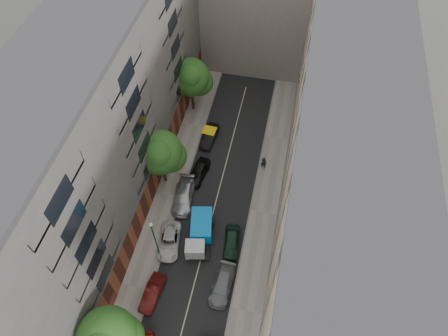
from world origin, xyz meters
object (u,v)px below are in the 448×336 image
(car_left_5, at_px, (210,136))
(car_right_1, at_px, (222,285))
(car_left_3, at_px, (184,196))
(car_left_4, at_px, (198,172))
(tree_mid, at_px, (161,154))
(car_left_2, at_px, (169,241))
(car_left_1, at_px, (153,293))
(pedestrian, at_px, (264,162))
(tree_far, at_px, (191,79))
(tarp_truck, at_px, (200,233))
(lamp_post, at_px, (154,237))
(car_right_2, at_px, (232,242))

(car_left_5, distance_m, car_right_1, 19.23)
(car_left_3, distance_m, car_left_4, 3.68)
(car_right_1, relative_size, tree_mid, 0.59)
(car_left_2, distance_m, car_left_3, 5.60)
(car_left_1, relative_size, car_left_3, 0.77)
(car_left_4, distance_m, pedestrian, 7.83)
(car_left_5, bearing_deg, car_left_2, -87.94)
(car_left_3, xyz_separation_m, car_right_1, (6.40, -9.05, -0.09))
(car_left_3, distance_m, tree_far, 15.05)
(car_left_1, bearing_deg, tree_far, 101.41)
(car_left_3, bearing_deg, tree_mid, 138.06)
(tarp_truck, relative_size, car_left_5, 1.33)
(car_left_2, height_order, car_left_3, car_left_3)
(car_left_3, height_order, car_left_5, car_left_3)
(car_left_2, bearing_deg, tree_mid, 100.92)
(tarp_truck, xyz_separation_m, lamp_post, (-3.60, -2.81, 2.95))
(tarp_truck, xyz_separation_m, car_left_4, (-2.23, 7.92, -0.61))
(car_right_2, bearing_deg, tarp_truck, 171.58)
(car_left_1, bearing_deg, car_right_2, 52.51)
(car_left_4, distance_m, lamp_post, 11.38)
(lamp_post, bearing_deg, car_left_1, -81.62)
(tarp_truck, relative_size, lamp_post, 0.83)
(car_right_1, xyz_separation_m, tree_mid, (-9.10, 11.02, 4.58))
(tarp_truck, bearing_deg, pedestrian, 53.07)
(car_left_3, relative_size, car_right_1, 1.13)
(car_left_2, xyz_separation_m, pedestrian, (8.10, 11.94, 0.44))
(car_left_5, distance_m, pedestrian, 7.90)
(car_left_3, bearing_deg, tarp_truck, -61.08)
(car_right_2, bearing_deg, tree_far, 108.67)
(car_left_3, relative_size, tree_mid, 0.67)
(car_left_3, bearing_deg, car_right_2, -40.39)
(car_left_1, xyz_separation_m, tree_far, (-2.49, 25.29, 4.74))
(tree_mid, xyz_separation_m, tree_far, (0.21, 12.12, 0.15))
(car_right_2, height_order, tree_far, tree_far)
(pedestrian, bearing_deg, tree_mid, 34.11)
(tarp_truck, height_order, car_left_3, tarp_truck)
(pedestrian, bearing_deg, car_left_4, 32.59)
(car_left_1, xyz_separation_m, lamp_post, (-0.60, 4.07, 3.63))
(car_left_3, distance_m, car_right_2, 7.77)
(tree_mid, distance_m, lamp_post, 9.38)
(tarp_truck, distance_m, pedestrian, 11.82)
(car_left_1, height_order, car_right_2, car_right_2)
(car_right_1, height_order, pedestrian, pedestrian)
(tarp_truck, bearing_deg, tree_mid, 120.87)
(car_left_2, bearing_deg, lamp_post, -120.21)
(car_left_3, relative_size, car_left_4, 1.21)
(car_left_3, bearing_deg, car_left_1, -95.88)
(car_left_3, bearing_deg, tree_far, 94.15)
(tarp_truck, distance_m, car_left_3, 5.29)
(tree_mid, height_order, lamp_post, tree_mid)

